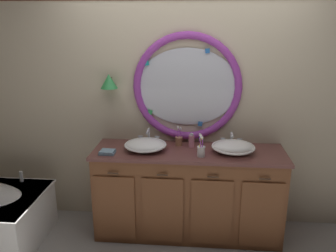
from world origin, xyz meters
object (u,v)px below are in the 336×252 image
(toothbrush_holder_right, at_px, (201,150))
(soap_dispenser, at_px, (191,141))
(folded_hand_towel, at_px, (107,152))
(toothbrush_holder_left, at_px, (179,140))
(sink_basin_right, at_px, (233,147))
(sink_basin_left, at_px, (145,145))

(toothbrush_holder_right, bearing_deg, soap_dispenser, 110.87)
(folded_hand_towel, bearing_deg, toothbrush_holder_left, 23.65)
(soap_dispenser, height_order, folded_hand_towel, soap_dispenser)
(toothbrush_holder_right, bearing_deg, folded_hand_towel, -179.43)
(sink_basin_right, distance_m, toothbrush_holder_left, 0.55)
(sink_basin_right, bearing_deg, toothbrush_holder_right, -159.49)
(toothbrush_holder_left, height_order, toothbrush_holder_right, toothbrush_holder_right)
(sink_basin_left, xyz_separation_m, sink_basin_right, (0.84, -0.00, 0.01))
(folded_hand_towel, bearing_deg, soap_dispenser, 18.12)
(folded_hand_towel, bearing_deg, toothbrush_holder_right, 0.57)
(toothbrush_holder_left, distance_m, folded_hand_towel, 0.72)
(toothbrush_holder_left, bearing_deg, sink_basin_right, -17.62)
(toothbrush_holder_left, relative_size, toothbrush_holder_right, 0.91)
(toothbrush_holder_left, distance_m, toothbrush_holder_right, 0.36)
(toothbrush_holder_left, bearing_deg, soap_dispenser, -13.93)
(toothbrush_holder_right, bearing_deg, sink_basin_right, 20.51)
(sink_basin_right, relative_size, soap_dispenser, 2.75)
(toothbrush_holder_right, bearing_deg, toothbrush_holder_left, 128.37)
(soap_dispenser, bearing_deg, sink_basin_right, -18.76)
(toothbrush_holder_left, distance_m, soap_dispenser, 0.13)
(sink_basin_left, distance_m, toothbrush_holder_left, 0.35)
(toothbrush_holder_right, relative_size, soap_dispenser, 1.49)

